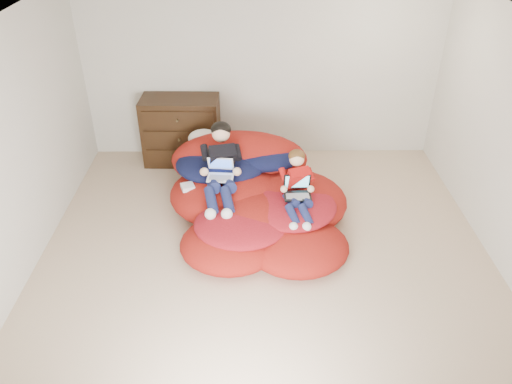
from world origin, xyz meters
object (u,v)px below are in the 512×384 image
older_boy (221,163)px  laptop_black (297,190)px  younger_boy (297,184)px  beanbag_pile (253,197)px  dresser (182,131)px  laptop_white (220,171)px

older_boy → laptop_black: 0.97m
younger_boy → laptop_black: bearing=-90.0°
older_boy → laptop_black: older_boy is taller
older_boy → beanbag_pile: bearing=-12.1°
dresser → laptop_black: size_ratio=3.48×
dresser → older_boy: (0.64, -1.33, 0.21)m
older_boy → laptop_white: size_ratio=3.44×
beanbag_pile → laptop_black: 0.64m
older_boy → laptop_white: (-0.00, -0.08, -0.07)m
older_boy → laptop_white: older_boy is taller
older_boy → laptop_black: size_ratio=3.62×
dresser → beanbag_pile: 1.76m
older_boy → younger_boy: bearing=-20.4°
beanbag_pile → laptop_black: (0.50, -0.29, 0.28)m
laptop_white → dresser: bearing=114.2°
dresser → laptop_white: bearing=-65.8°
younger_boy → older_boy: bearing=159.6°
younger_boy → laptop_white: 0.92m
younger_boy → laptop_white: size_ratio=2.62×
older_boy → laptop_black: (0.89, -0.37, -0.14)m
beanbag_pile → laptop_black: beanbag_pile is taller
dresser → younger_boy: dresser is taller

